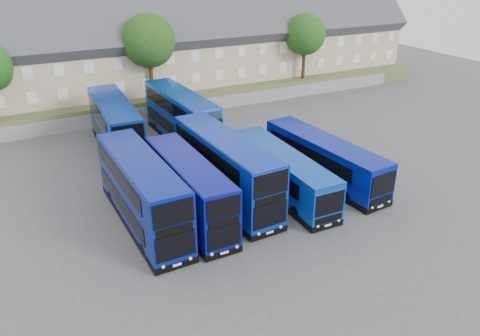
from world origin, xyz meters
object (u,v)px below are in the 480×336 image
(dd_front_left, at_px, (142,193))
(coach_east_a, at_px, (282,174))
(tree_mid, at_px, (150,43))
(tree_far, at_px, (313,23))
(tree_east, at_px, (306,36))
(dd_front_mid, at_px, (189,190))

(dd_front_left, xyz_separation_m, coach_east_a, (10.79, -0.44, -0.73))
(tree_mid, distance_m, tree_far, 26.80)
(coach_east_a, relative_size, tree_mid, 1.33)
(tree_mid, bearing_deg, tree_far, 14.04)
(dd_front_left, distance_m, tree_far, 45.16)
(coach_east_a, distance_m, tree_far, 38.15)
(dd_front_left, xyz_separation_m, tree_mid, (8.03, 22.70, 5.71))
(tree_east, bearing_deg, dd_front_mid, -137.45)
(dd_front_mid, xyz_separation_m, coach_east_a, (7.70, 0.26, -0.51))
(tree_far, bearing_deg, coach_east_a, -128.11)
(dd_front_left, bearing_deg, tree_east, 36.80)
(coach_east_a, bearing_deg, dd_front_mid, -177.16)
(coach_east_a, bearing_deg, tree_far, 52.76)
(dd_front_left, bearing_deg, tree_mid, 68.93)
(coach_east_a, relative_size, tree_east, 1.50)
(dd_front_mid, height_order, coach_east_a, dd_front_mid)
(tree_east, bearing_deg, tree_far, 49.40)
(dd_front_mid, xyz_separation_m, tree_far, (30.95, 29.90, 5.58))
(dd_front_left, bearing_deg, coach_east_a, -3.89)
(dd_front_left, height_order, tree_far, tree_far)
(dd_front_left, distance_m, tree_east, 36.11)
(dd_front_left, xyz_separation_m, dd_front_mid, (3.09, -0.70, -0.21))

